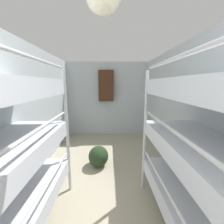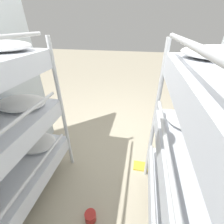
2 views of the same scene
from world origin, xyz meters
name	(u,v)px [view 1 (image 1 of 2)]	position (x,y,z in m)	size (l,w,h in m)	color
wall_left	(18,117)	(-1.25, 2.48, 1.10)	(0.06, 5.07, 2.21)	silver
wall_right	(192,116)	(1.25, 2.48, 1.10)	(0.06, 5.07, 2.21)	silver
wall_back	(107,99)	(0.00, 4.98, 1.10)	(2.55, 0.06, 2.21)	silver
bunk_stack_right_near	(217,161)	(0.88, 1.43, 0.98)	(0.69, 1.87, 1.78)	silver
duffel_bag	(98,156)	(-0.16, 3.06, 0.19)	(0.38, 0.45, 0.38)	#23381E
hanging_coat	(106,86)	(-0.03, 4.83, 1.51)	(0.44, 0.12, 0.90)	#472819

